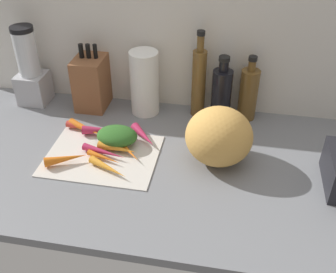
% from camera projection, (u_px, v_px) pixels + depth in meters
% --- Properties ---
extents(ground_plane, '(1.70, 0.80, 0.03)m').
position_uv_depth(ground_plane, '(160.00, 163.00, 1.38)').
color(ground_plane, slate).
extents(wall_back, '(1.70, 0.03, 0.60)m').
position_uv_depth(wall_back, '(180.00, 33.00, 1.50)').
color(wall_back, silver).
rests_on(wall_back, ground_plane).
extents(cutting_board, '(0.38, 0.29, 0.01)m').
position_uv_depth(cutting_board, '(102.00, 155.00, 1.38)').
color(cutting_board, beige).
rests_on(cutting_board, ground_plane).
extents(carrot_0, '(0.12, 0.12, 0.03)m').
position_uv_depth(carrot_0, '(144.00, 135.00, 1.44)').
color(carrot_0, '#B2264C').
rests_on(carrot_0, cutting_board).
extents(carrot_1, '(0.14, 0.05, 0.03)m').
position_uv_depth(carrot_1, '(117.00, 148.00, 1.38)').
color(carrot_1, orange).
rests_on(carrot_1, cutting_board).
extents(carrot_2, '(0.14, 0.09, 0.03)m').
position_uv_depth(carrot_2, '(66.00, 159.00, 1.33)').
color(carrot_2, orange).
rests_on(carrot_2, cutting_board).
extents(carrot_3, '(0.17, 0.06, 0.03)m').
position_uv_depth(carrot_3, '(105.00, 130.00, 1.47)').
color(carrot_3, '#B2264C').
rests_on(carrot_3, cutting_board).
extents(carrot_4, '(0.15, 0.09, 0.03)m').
position_uv_depth(carrot_4, '(108.00, 168.00, 1.30)').
color(carrot_4, orange).
rests_on(carrot_4, cutting_board).
extents(carrot_5, '(0.12, 0.05, 0.03)m').
position_uv_depth(carrot_5, '(81.00, 127.00, 1.49)').
color(carrot_5, red).
rests_on(carrot_5, cutting_board).
extents(carrot_6, '(0.14, 0.13, 0.02)m').
position_uv_depth(carrot_6, '(126.00, 148.00, 1.39)').
color(carrot_6, orange).
rests_on(carrot_6, cutting_board).
extents(carrot_7, '(0.16, 0.06, 0.03)m').
position_uv_depth(carrot_7, '(104.00, 152.00, 1.37)').
color(carrot_7, '#B2264C').
rests_on(carrot_7, cutting_board).
extents(carrot_8, '(0.13, 0.06, 0.02)m').
position_uv_depth(carrot_8, '(104.00, 157.00, 1.35)').
color(carrot_8, orange).
rests_on(carrot_8, cutting_board).
extents(carrot_9, '(0.15, 0.09, 0.03)m').
position_uv_depth(carrot_9, '(86.00, 129.00, 1.48)').
color(carrot_9, orange).
rests_on(carrot_9, cutting_board).
extents(carrot_greens_pile, '(0.14, 0.11, 0.06)m').
position_uv_depth(carrot_greens_pile, '(117.00, 136.00, 1.41)').
color(carrot_greens_pile, '#2D6023').
rests_on(carrot_greens_pile, cutting_board).
extents(winter_squash, '(0.22, 0.21, 0.20)m').
position_uv_depth(winter_squash, '(219.00, 136.00, 1.31)').
color(winter_squash, gold).
rests_on(winter_squash, ground_plane).
extents(knife_block, '(0.12, 0.15, 0.26)m').
position_uv_depth(knife_block, '(92.00, 82.00, 1.60)').
color(knife_block, brown).
rests_on(knife_block, ground_plane).
extents(blender_appliance, '(0.11, 0.11, 0.32)m').
position_uv_depth(blender_appliance, '(30.00, 71.00, 1.61)').
color(blender_appliance, '#B2B2B7').
rests_on(blender_appliance, ground_plane).
extents(paper_towel_roll, '(0.11, 0.11, 0.25)m').
position_uv_depth(paper_towel_roll, '(145.00, 83.00, 1.55)').
color(paper_towel_roll, white).
rests_on(paper_towel_roll, ground_plane).
extents(bottle_0, '(0.05, 0.05, 0.34)m').
position_uv_depth(bottle_0, '(199.00, 81.00, 1.52)').
color(bottle_0, brown).
rests_on(bottle_0, ground_plane).
extents(bottle_1, '(0.08, 0.08, 0.26)m').
position_uv_depth(bottle_1, '(221.00, 94.00, 1.51)').
color(bottle_1, black).
rests_on(bottle_1, ground_plane).
extents(bottle_2, '(0.07, 0.07, 0.26)m').
position_uv_depth(bottle_2, '(248.00, 93.00, 1.52)').
color(bottle_2, brown).
rests_on(bottle_2, ground_plane).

